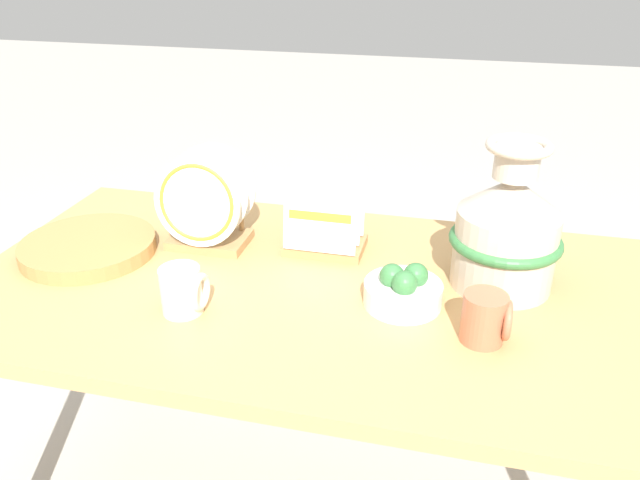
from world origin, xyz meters
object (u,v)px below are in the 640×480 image
(dish_rack_square_plates, at_px, (325,225))
(wicker_charger_stack, at_px, (88,247))
(dish_rack_round_plates, at_px, (206,209))
(mug_cream_glaze, at_px, (183,290))
(fruit_bowl, at_px, (403,290))
(ceramic_vase, at_px, (507,229))
(mug_terracotta_glaze, at_px, (486,318))

(dish_rack_square_plates, relative_size, wicker_charger_stack, 0.62)
(dish_rack_round_plates, relative_size, dish_rack_square_plates, 1.21)
(mug_cream_glaze, bearing_deg, dish_rack_square_plates, 57.58)
(wicker_charger_stack, relative_size, fruit_bowl, 1.95)
(ceramic_vase, bearing_deg, dish_rack_round_plates, 177.91)
(ceramic_vase, height_order, fruit_bowl, ceramic_vase)
(ceramic_vase, bearing_deg, wicker_charger_stack, -175.08)
(dish_rack_round_plates, bearing_deg, ceramic_vase, -2.09)
(wicker_charger_stack, xyz_separation_m, mug_cream_glaze, (0.34, -0.18, 0.03))
(wicker_charger_stack, bearing_deg, dish_rack_round_plates, 22.29)
(wicker_charger_stack, distance_m, fruit_bowl, 0.77)
(mug_terracotta_glaze, bearing_deg, ceramic_vase, 81.82)
(dish_rack_square_plates, relative_size, mug_cream_glaze, 2.01)
(dish_rack_square_plates, bearing_deg, wicker_charger_stack, -164.10)
(mug_cream_glaze, bearing_deg, mug_terracotta_glaze, 3.98)
(fruit_bowl, bearing_deg, dish_rack_round_plates, 162.39)
(wicker_charger_stack, height_order, mug_cream_glaze, mug_cream_glaze)
(dish_rack_round_plates, height_order, mug_cream_glaze, dish_rack_round_plates)
(wicker_charger_stack, height_order, fruit_bowl, fruit_bowl)
(mug_terracotta_glaze, xyz_separation_m, mug_cream_glaze, (-0.60, -0.04, 0.00))
(dish_rack_round_plates, xyz_separation_m, mug_cream_glaze, (0.07, -0.29, -0.05))
(mug_terracotta_glaze, xyz_separation_m, fruit_bowl, (-0.17, 0.09, -0.02))
(dish_rack_square_plates, distance_m, mug_terracotta_glaze, 0.48)
(mug_cream_glaze, height_order, fruit_bowl, mug_cream_glaze)
(dish_rack_square_plates, xyz_separation_m, fruit_bowl, (0.21, -0.21, -0.03))
(mug_terracotta_glaze, bearing_deg, dish_rack_square_plates, 141.92)
(dish_rack_square_plates, bearing_deg, mug_terracotta_glaze, -38.08)
(mug_terracotta_glaze, height_order, mug_cream_glaze, same)
(ceramic_vase, distance_m, mug_cream_glaze, 0.69)
(dish_rack_round_plates, xyz_separation_m, fruit_bowl, (0.50, -0.16, -0.06))
(fruit_bowl, bearing_deg, mug_cream_glaze, -162.93)
(dish_rack_round_plates, height_order, mug_terracotta_glaze, dish_rack_round_plates)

